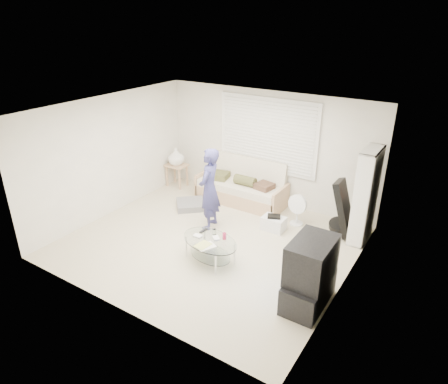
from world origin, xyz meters
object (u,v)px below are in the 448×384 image
Objects in this scene: bookshelf at (365,196)px; coffee_table at (210,244)px; futon_sofa at (242,188)px; tv_unit at (310,274)px.

coffee_table is at bearing -132.57° from bookshelf.
coffee_table is (0.76, -2.38, 0.00)m from futon_sofa.
bookshelf is at bearing 47.43° from coffee_table.
bookshelf is at bearing -4.72° from futon_sofa.
tv_unit reaches higher than coffee_table.
coffee_table is (-1.85, 0.14, -0.19)m from tv_unit.
tv_unit is at bearing -93.12° from bookshelf.
futon_sofa reaches higher than coffee_table.
bookshelf is 1.46× the size of coffee_table.
coffee_table is at bearing -72.29° from futon_sofa.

